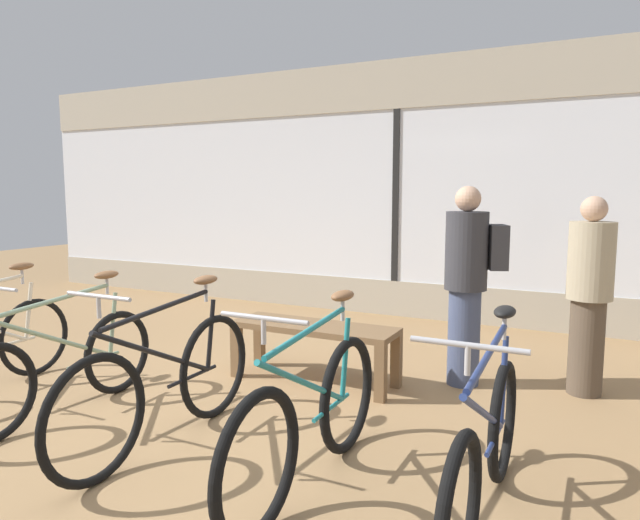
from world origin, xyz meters
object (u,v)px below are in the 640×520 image
object	(u,v)px
bicycle_center	(164,383)
bicycle_far_right	(486,451)
customer_by_window	(589,293)
bicycle_left	(63,365)
bicycle_right	(310,418)
customer_near_rack	(468,279)
display_bench	(314,335)

from	to	relation	value
bicycle_center	bicycle_far_right	size ratio (longest dim) A/B	1.05
bicycle_far_right	customer_by_window	xyz separation A→B (m)	(0.36, 2.18, 0.44)
bicycle_left	bicycle_right	world-z (taller)	bicycle_right
customer_near_rack	bicycle_far_right	bearing A→B (deg)	-75.03
bicycle_center	bicycle_left	bearing A→B (deg)	177.13
bicycle_right	customer_by_window	bearing A→B (deg)	60.37
bicycle_left	customer_near_rack	distance (m)	3.15
bicycle_far_right	customer_near_rack	world-z (taller)	customer_near_rack
bicycle_center	customer_near_rack	bearing A→B (deg)	54.23
bicycle_left	customer_by_window	bearing A→B (deg)	32.92
bicycle_right	customer_near_rack	world-z (taller)	customer_near_rack
customer_by_window	bicycle_right	bearing A→B (deg)	-119.63
customer_near_rack	customer_by_window	distance (m)	0.92
bicycle_center	customer_near_rack	xyz separation A→B (m)	(1.44, 2.00, 0.48)
bicycle_far_right	customer_near_rack	xyz separation A→B (m)	(-0.53, 1.98, 0.51)
display_bench	bicycle_far_right	bearing A→B (deg)	-41.22
customer_near_rack	customer_by_window	world-z (taller)	customer_near_rack
bicycle_left	bicycle_far_right	world-z (taller)	bicycle_far_right
bicycle_right	bicycle_left	bearing A→B (deg)	177.37
bicycle_left	customer_by_window	size ratio (longest dim) A/B	1.09
bicycle_left	customer_near_rack	xyz separation A→B (m)	(2.42, 1.95, 0.51)
bicycle_center	bicycle_right	distance (m)	1.06
bicycle_left	customer_near_rack	bearing A→B (deg)	38.83
bicycle_left	customer_near_rack	size ratio (longest dim) A/B	1.04
bicycle_center	bicycle_right	size ratio (longest dim) A/B	1.04
bicycle_right	customer_by_window	distance (m)	2.61
bicycle_right	customer_by_window	size ratio (longest dim) A/B	1.10
display_bench	bicycle_right	bearing A→B (deg)	-63.37
bicycle_center	bicycle_right	bearing A→B (deg)	-2.39
bicycle_right	bicycle_far_right	bearing A→B (deg)	3.81
bicycle_far_right	display_bench	xyz separation A→B (m)	(-1.68, 1.47, 0.03)
bicycle_center	customer_by_window	xyz separation A→B (m)	(2.33, 2.19, 0.41)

